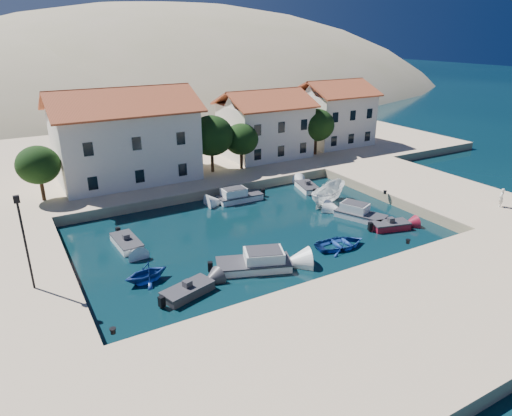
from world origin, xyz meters
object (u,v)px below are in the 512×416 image
at_px(building_right, 334,112).
at_px(boat_east, 327,203).
at_px(cabin_cruiser_east, 361,214).
at_px(cabin_cruiser_south, 254,263).
at_px(rowboat_south, 340,247).
at_px(building_mid, 264,123).
at_px(lamppost, 24,234).
at_px(building_left, 124,134).
at_px(pedestrian, 501,198).

relative_size(building_right, boat_east, 1.74).
distance_m(cabin_cruiser_east, boat_east, 4.81).
bearing_deg(cabin_cruiser_south, building_right, 63.37).
bearing_deg(rowboat_south, building_right, -30.61).
height_order(building_mid, rowboat_south, building_mid).
distance_m(lamppost, cabin_cruiser_south, 15.17).
relative_size(rowboat_south, cabin_cruiser_east, 0.85).
distance_m(lamppost, rowboat_south, 22.78).
relative_size(building_left, cabin_cruiser_east, 2.96).
distance_m(building_mid, boat_east, 17.11).
bearing_deg(building_right, building_left, -176.19).
bearing_deg(building_mid, boat_east, -97.81).
xyz_separation_m(boat_east, pedestrian, (11.56, -10.72, 1.88)).
height_order(building_right, cabin_cruiser_south, building_right).
bearing_deg(building_right, pedestrian, -95.44).
distance_m(boat_east, pedestrian, 15.88).
bearing_deg(lamppost, cabin_cruiser_south, -12.61).
bearing_deg(building_mid, building_right, 4.76).
bearing_deg(cabin_cruiser_east, building_mid, -29.50).
height_order(building_left, cabin_cruiser_south, building_left).
bearing_deg(building_mid, lamppost, -144.55).
distance_m(building_left, lamppost, 23.10).
xyz_separation_m(cabin_cruiser_south, cabin_cruiser_east, (13.15, 3.25, -0.00)).
bearing_deg(cabin_cruiser_east, pedestrian, -140.96).
relative_size(cabin_cruiser_south, cabin_cruiser_east, 1.18).
distance_m(building_right, lamppost, 46.98).
height_order(building_right, rowboat_south, building_right).
bearing_deg(pedestrian, rowboat_south, -41.42).
distance_m(cabin_cruiser_south, boat_east, 15.36).
bearing_deg(pedestrian, cabin_cruiser_east, -60.89).
bearing_deg(boat_east, building_right, -63.44).
bearing_deg(building_right, lamppost, -152.07).
bearing_deg(boat_east, rowboat_south, 124.01).
height_order(cabin_cruiser_south, rowboat_south, cabin_cruiser_south).
height_order(building_right, cabin_cruiser_east, building_right).
height_order(rowboat_south, cabin_cruiser_east, cabin_cruiser_east).
xyz_separation_m(building_left, lamppost, (-11.50, -20.00, -1.18)).
relative_size(building_mid, boat_east, 1.94).
height_order(building_left, building_right, building_left).
bearing_deg(rowboat_south, boat_east, -25.46).
distance_m(building_mid, rowboat_south, 26.19).
xyz_separation_m(building_mid, building_right, (12.00, 1.00, 0.25)).
bearing_deg(cabin_cruiser_south, building_left, 117.34).
height_order(building_left, building_mid, building_left).
height_order(building_right, pedestrian, building_right).
bearing_deg(lamppost, cabin_cruiser_east, 0.15).
height_order(cabin_cruiser_south, pedestrian, pedestrian).
bearing_deg(boat_east, lamppost, 76.32).
xyz_separation_m(building_left, building_right, (30.00, 2.00, -0.46)).
height_order(building_left, pedestrian, building_left).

